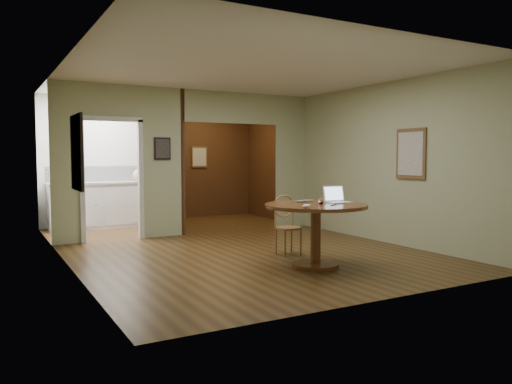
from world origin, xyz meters
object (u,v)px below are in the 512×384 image
dining_table (316,220)px  closed_laptop (307,201)px  open_laptop (337,198)px  chair (287,221)px

dining_table → closed_laptop: closed_laptop is taller
open_laptop → closed_laptop: bearing=142.6°
dining_table → closed_laptop: size_ratio=4.27×
chair → closed_laptop: 0.73m
chair → closed_laptop: size_ratio=2.83×
chair → dining_table: bearing=-95.8°
chair → closed_laptop: (-0.08, -0.63, 0.35)m
chair → open_laptop: size_ratio=2.65×
dining_table → closed_laptop: 0.38m
dining_table → chair: bearing=81.6°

